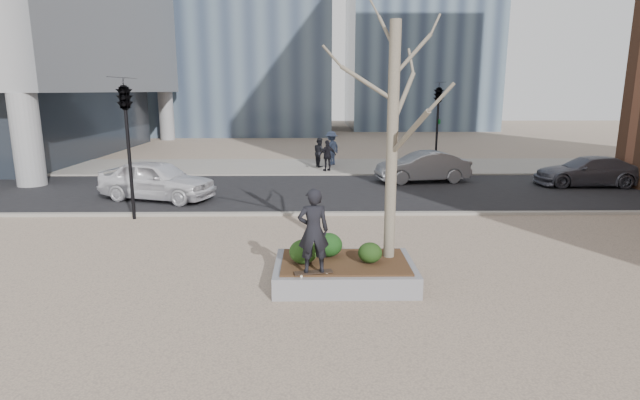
{
  "coord_description": "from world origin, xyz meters",
  "views": [
    {
      "loc": [
        0.32,
        -10.22,
        4.08
      ],
      "look_at": [
        0.5,
        2.0,
        1.4
      ],
      "focal_mm": 28.0,
      "sensor_mm": 36.0,
      "label": 1
    }
  ],
  "objects_px": {
    "planter": "(344,272)",
    "skateboard": "(313,273)",
    "skateboarder": "(313,231)",
    "police_car": "(157,180)"
  },
  "relations": [
    {
      "from": "planter",
      "to": "police_car",
      "type": "height_order",
      "value": "police_car"
    },
    {
      "from": "planter",
      "to": "skateboarder",
      "type": "height_order",
      "value": "skateboarder"
    },
    {
      "from": "skateboarder",
      "to": "police_car",
      "type": "xyz_separation_m",
      "value": [
        -5.92,
        9.23,
        -0.6
      ]
    },
    {
      "from": "planter",
      "to": "skateboarder",
      "type": "xyz_separation_m",
      "value": [
        -0.67,
        -0.74,
        1.15
      ]
    },
    {
      "from": "planter",
      "to": "police_car",
      "type": "relative_size",
      "value": 0.68
    },
    {
      "from": "planter",
      "to": "skateboarder",
      "type": "bearing_deg",
      "value": -132.35
    },
    {
      "from": "planter",
      "to": "skateboard",
      "type": "height_order",
      "value": "skateboard"
    },
    {
      "from": "skateboarder",
      "to": "police_car",
      "type": "distance_m",
      "value": 10.98
    },
    {
      "from": "skateboarder",
      "to": "planter",
      "type": "bearing_deg",
      "value": -138.83
    },
    {
      "from": "skateboard",
      "to": "police_car",
      "type": "bearing_deg",
      "value": 111.23
    }
  ]
}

